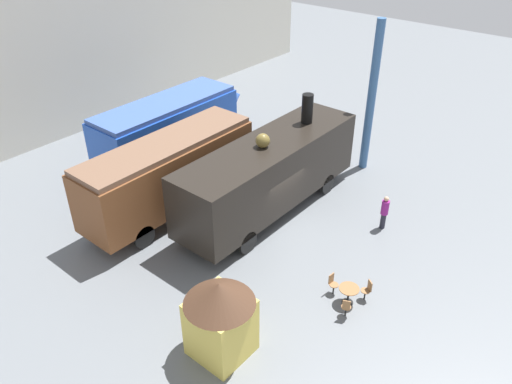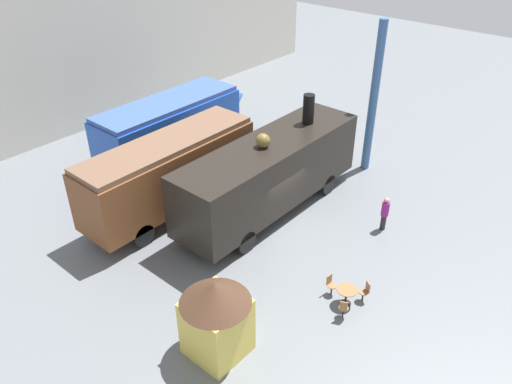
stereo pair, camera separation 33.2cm
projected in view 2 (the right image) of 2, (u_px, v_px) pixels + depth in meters
ground_plane at (281, 223)px, 23.14m from camera, size 80.00×80.00×0.00m
backdrop_wall at (73, 59)px, 29.46m from camera, size 44.00×0.15×9.00m
streamlined_locomotive at (178, 120)px, 27.90m from camera, size 10.35×2.81×3.43m
passenger_coach_wooden at (169, 171)px, 22.94m from camera, size 8.87×2.52×3.70m
steam_locomotive at (270, 171)px, 22.92m from camera, size 10.31×2.75×5.03m
cafe_table_near at (347, 293)px, 18.47m from camera, size 0.77×0.77×0.72m
cafe_chair_0 at (343, 308)px, 17.88m from camera, size 0.40×0.38×0.87m
cafe_chair_1 at (365, 290)px, 18.64m from camera, size 0.40×0.40×0.87m
cafe_chair_2 at (331, 283)px, 18.96m from camera, size 0.36×0.37×0.87m
visitor_person at (385, 212)px, 22.27m from camera, size 0.34×0.34×1.68m
ticket_kiosk at (216, 314)px, 16.04m from camera, size 2.34×2.34×3.00m
support_pillar at (374, 99)px, 25.48m from camera, size 0.44×0.44×8.00m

